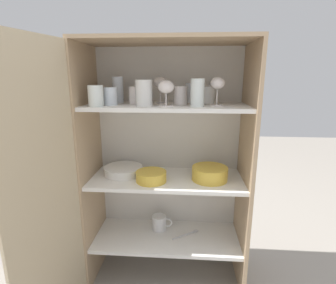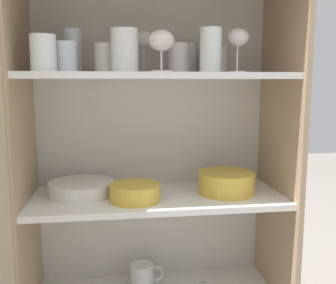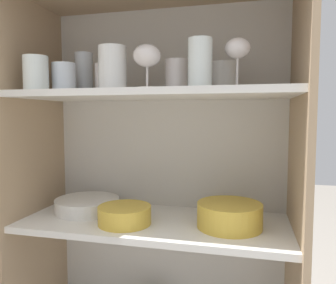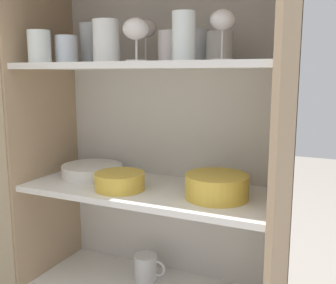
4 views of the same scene
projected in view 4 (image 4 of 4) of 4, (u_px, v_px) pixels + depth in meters
cupboard_back_panel at (171, 163)px, 1.46m from camera, size 0.88×0.02×1.34m
cupboard_side_left at (48, 162)px, 1.48m from camera, size 0.02×0.38×1.34m
cupboard_side_right at (282, 190)px, 1.13m from camera, size 0.02×0.38×1.34m
shelf_board_middle at (149, 190)px, 1.31m from camera, size 0.84×0.34×0.02m
shelf_board_upper at (148, 66)px, 1.24m from camera, size 0.84×0.34×0.02m
tumbler_glass_0 at (184, 37)px, 1.09m from camera, size 0.07×0.07×0.13m
tumbler_glass_1 at (106, 41)px, 1.21m from camera, size 0.08×0.08×0.13m
tumbler_glass_2 at (199, 47)px, 1.29m from camera, size 0.06×0.06×0.11m
tumbler_glass_3 at (107, 49)px, 1.31m from camera, size 0.08×0.08×0.09m
tumbler_glass_4 at (67, 50)px, 1.31m from camera, size 0.08×0.08×0.09m
tumbler_glass_5 at (169, 47)px, 1.21m from camera, size 0.07×0.07×0.09m
tumbler_glass_6 at (220, 47)px, 1.20m from camera, size 0.08×0.08×0.09m
tumbler_glass_7 at (89, 44)px, 1.40m from camera, size 0.06×0.06×0.14m
tumbler_glass_8 at (39, 47)px, 1.27m from camera, size 0.07×0.07×0.10m
wine_glass_0 at (223, 23)px, 1.08m from camera, size 0.07×0.07×0.14m
wine_glass_1 at (136, 31)px, 1.15m from camera, size 0.08×0.08×0.13m
wine_glass_2 at (145, 30)px, 1.29m from camera, size 0.07×0.07×0.14m
plate_stack_white at (92, 171)px, 1.45m from camera, size 0.22×0.22×0.04m
mixing_bowl_large at (217, 185)px, 1.19m from camera, size 0.19×0.19×0.07m
serving_bowl_small at (120, 180)px, 1.29m from camera, size 0.16×0.16×0.06m
coffee_mug_primary at (146, 267)px, 1.44m from camera, size 0.13×0.09×0.09m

